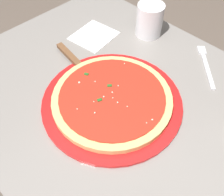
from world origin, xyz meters
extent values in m
plane|color=brown|center=(0.00, 0.00, 0.00)|extent=(5.00, 5.00, 0.00)
cube|color=black|center=(-0.40, 0.30, 0.37)|extent=(0.06, 0.06, 0.73)
cube|color=gray|center=(0.00, 0.00, 0.75)|extent=(0.94, 0.73, 0.03)
cylinder|color=red|center=(0.01, -0.04, 0.77)|extent=(0.37, 0.37, 0.01)
cylinder|color=#DBB26B|center=(0.01, -0.04, 0.78)|extent=(0.31, 0.31, 0.02)
cylinder|color=red|center=(0.01, -0.04, 0.79)|extent=(0.28, 0.28, 0.00)
sphere|color=#EFEACC|center=(0.00, -0.05, 0.79)|extent=(0.00, 0.00, 0.00)
sphere|color=#EFEACC|center=(-0.08, -0.07, 0.79)|extent=(0.01, 0.01, 0.01)
sphere|color=#EFEACC|center=(0.04, -0.04, 0.79)|extent=(0.00, 0.00, 0.00)
sphere|color=#EFEACC|center=(-0.05, 0.07, 0.79)|extent=(0.00, 0.00, 0.00)
sphere|color=#EFEACC|center=(0.13, -0.04, 0.79)|extent=(0.00, 0.00, 0.00)
sphere|color=#EFEACC|center=(0.00, 0.00, 0.79)|extent=(0.00, 0.00, 0.00)
sphere|color=#EFEACC|center=(0.06, -0.03, 0.79)|extent=(0.00, 0.00, 0.00)
sphere|color=#EFEACC|center=(0.01, -0.03, 0.79)|extent=(0.00, 0.00, 0.00)
sphere|color=#EFEACC|center=(-0.05, -0.03, 0.79)|extent=(0.00, 0.00, 0.00)
sphere|color=#EFEACC|center=(0.13, -0.02, 0.79)|extent=(0.00, 0.00, 0.00)
sphere|color=#EFEACC|center=(-0.02, -0.13, 0.79)|extent=(0.00, 0.00, 0.00)
sphere|color=#EFEACC|center=(0.02, -0.10, 0.79)|extent=(0.00, 0.00, 0.00)
sphere|color=#EFEACC|center=(0.02, -0.04, 0.79)|extent=(0.00, 0.00, 0.00)
sphere|color=#EFEACC|center=(-0.01, -0.08, 0.79)|extent=(0.00, 0.00, 0.00)
cube|color=#23561E|center=(-0.09, -0.03, 0.79)|extent=(0.01, 0.01, 0.00)
cube|color=#23561E|center=(-0.02, -0.02, 0.79)|extent=(0.01, 0.01, 0.00)
cube|color=#23561E|center=(0.00, -0.07, 0.79)|extent=(0.01, 0.01, 0.00)
cube|color=silver|center=(-0.09, -0.02, 0.77)|extent=(0.10, 0.08, 0.00)
cube|color=brown|center=(-0.20, -0.01, 0.78)|extent=(0.13, 0.04, 0.01)
cylinder|color=silver|center=(-0.12, 0.27, 0.81)|extent=(0.09, 0.09, 0.11)
cube|color=white|center=(-0.24, 0.13, 0.76)|extent=(0.14, 0.15, 0.00)
cube|color=silver|center=(0.13, 0.25, 0.76)|extent=(0.11, 0.12, 0.00)
cube|color=silver|center=(0.06, 0.32, 0.76)|extent=(0.04, 0.04, 0.00)
camera|label=1|loc=(0.31, -0.33, 1.29)|focal=40.87mm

